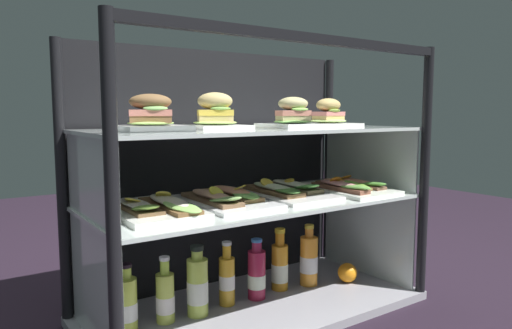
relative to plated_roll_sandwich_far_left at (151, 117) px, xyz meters
name	(u,v)px	position (x,y,z in m)	size (l,w,h in m)	color
ground_plane	(256,314)	(0.38, 0.01, -0.71)	(6.00, 6.00, 0.02)	black
case_base_deck	(256,307)	(0.38, 0.01, -0.68)	(1.20, 0.55, 0.03)	#9B99A0
case_frame	(234,166)	(0.38, 0.15, -0.18)	(1.20, 0.55, 0.95)	black
riser_lower_tier	(256,254)	(0.38, 0.01, -0.48)	(1.13, 0.48, 0.36)	silver
shelf_lower_glass	(256,202)	(0.38, 0.01, -0.30)	(1.15, 0.50, 0.01)	silver
riser_upper_tier	(256,166)	(0.38, 0.01, -0.17)	(1.13, 0.48, 0.24)	silver
shelf_upper_glass	(256,130)	(0.38, 0.01, -0.05)	(1.15, 0.50, 0.01)	silver
plated_roll_sandwich_far_left	(151,117)	(0.00, 0.00, 0.00)	(0.20, 0.20, 0.11)	white
plated_roll_sandwich_right_of_center	(215,115)	(0.26, 0.07, 0.01)	(0.19, 0.19, 0.12)	white
plated_roll_sandwich_far_right	(293,117)	(0.52, -0.03, 0.00)	(0.20, 0.20, 0.11)	white
plated_roll_sandwich_left_of_center	(328,116)	(0.76, 0.06, 0.00)	(0.20, 0.20, 0.11)	white
open_sandwich_tray_far_left	(154,207)	(0.00, 0.00, -0.27)	(0.24, 0.40, 0.07)	white
open_sandwich_tray_near_right_corner	(225,198)	(0.26, 0.02, -0.27)	(0.24, 0.38, 0.06)	white
open_sandwich_tray_mid_right	(285,190)	(0.52, 0.02, -0.27)	(0.24, 0.38, 0.06)	white
open_sandwich_tray_right_of_center	(347,187)	(0.78, -0.04, -0.27)	(0.24, 0.38, 0.06)	white
juice_bottle_front_middle	(127,304)	(-0.07, 0.06, -0.58)	(0.07, 0.07, 0.21)	#C0CD48
juice_bottle_front_left_end	(165,297)	(0.05, 0.05, -0.58)	(0.06, 0.06, 0.22)	#BECA4E
juice_bottle_front_right_end	(197,287)	(0.17, 0.04, -0.57)	(0.07, 0.07, 0.24)	#BDD150
juice_bottle_near_post	(227,279)	(0.29, 0.06, -0.57)	(0.06, 0.06, 0.23)	gold
juice_bottle_back_center	(257,274)	(0.41, 0.04, -0.57)	(0.07, 0.07, 0.22)	maroon
juice_bottle_front_second	(280,266)	(0.54, 0.07, -0.57)	(0.06, 0.06, 0.24)	orange
juice_bottle_back_left	(309,260)	(0.66, 0.04, -0.57)	(0.07, 0.07, 0.24)	orange
orange_fruit_beside_bottles	(347,273)	(0.81, -0.03, -0.63)	(0.08, 0.08, 0.08)	orange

